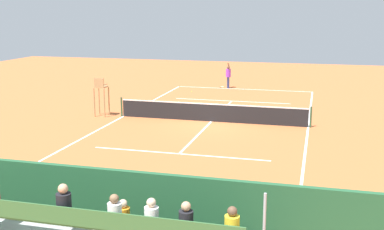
% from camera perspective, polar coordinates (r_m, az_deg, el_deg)
% --- Properties ---
extents(ground_plane, '(60.00, 60.00, 0.00)m').
position_cam_1_polar(ground_plane, '(25.52, 2.30, -0.77)').
color(ground_plane, '#BC6033').
extents(court_line_markings, '(10.10, 22.20, 0.01)m').
position_cam_1_polar(court_line_markings, '(25.55, 2.32, -0.75)').
color(court_line_markings, white).
rests_on(court_line_markings, ground).
extents(tennis_net, '(10.30, 0.10, 1.07)m').
position_cam_1_polar(tennis_net, '(25.41, 2.31, 0.33)').
color(tennis_net, black).
rests_on(tennis_net, ground).
extents(backdrop_wall, '(18.00, 0.16, 2.00)m').
position_cam_1_polar(backdrop_wall, '(12.53, -11.98, -10.40)').
color(backdrop_wall, '#235633').
rests_on(backdrop_wall, ground).
extents(umpire_chair, '(0.67, 0.67, 2.14)m').
position_cam_1_polar(umpire_chair, '(27.04, -10.73, 2.60)').
color(umpire_chair, '#A88456').
rests_on(umpire_chair, ground).
extents(courtside_bench, '(1.80, 0.40, 0.93)m').
position_cam_1_polar(courtside_bench, '(12.43, 1.78, -12.54)').
color(courtside_bench, '#33383D').
rests_on(courtside_bench, ground).
extents(tennis_player, '(0.47, 0.56, 1.93)m').
position_cam_1_polar(tennis_player, '(36.37, 4.32, 4.77)').
color(tennis_player, navy).
rests_on(tennis_player, ground).
extents(tennis_racket, '(0.37, 0.59, 0.03)m').
position_cam_1_polar(tennis_racket, '(37.03, 3.58, 3.36)').
color(tennis_racket, black).
rests_on(tennis_racket, ground).
extents(tennis_ball_near, '(0.07, 0.07, 0.07)m').
position_cam_1_polar(tennis_ball_near, '(34.63, -0.05, 2.78)').
color(tennis_ball_near, '#CCDB33').
rests_on(tennis_ball_near, ground).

